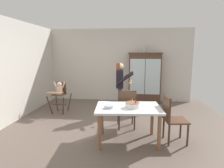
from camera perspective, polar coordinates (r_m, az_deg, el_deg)
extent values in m
plane|color=#66564C|center=(4.87, -0.18, -12.49)|extent=(6.24, 6.24, 0.00)
cube|color=beige|center=(7.15, 2.19, 5.71)|extent=(5.32, 0.06, 2.70)
cube|color=beige|center=(5.49, -28.64, 3.40)|extent=(0.06, 5.32, 2.70)
cube|color=#4C3323|center=(6.93, 9.84, 1.66)|extent=(1.13, 0.42, 1.79)
cube|color=#4C3323|center=(6.87, 10.06, 9.22)|extent=(1.19, 0.48, 0.04)
cube|color=silver|center=(6.69, 7.68, 2.21)|extent=(0.52, 0.01, 1.25)
cube|color=silver|center=(6.73, 12.25, 2.11)|extent=(0.52, 0.01, 1.25)
cube|color=#4C3323|center=(6.92, 9.86, 2.39)|extent=(1.05, 0.36, 0.02)
cylinder|color=#B2B7B2|center=(6.87, 9.66, 10.32)|extent=(0.13, 0.13, 0.22)
cylinder|color=#B2B7B2|center=(6.87, 9.70, 11.44)|extent=(0.07, 0.07, 0.05)
cylinder|color=#4C3323|center=(5.91, -18.44, -6.14)|extent=(0.14, 0.13, 0.56)
cylinder|color=#4C3323|center=(5.71, -14.57, -6.50)|extent=(0.13, 0.15, 0.56)
cylinder|color=#4C3323|center=(6.28, -16.46, -5.12)|extent=(0.13, 0.15, 0.56)
cylinder|color=#4C3323|center=(6.09, -12.77, -5.41)|extent=(0.14, 0.13, 0.56)
cube|color=#4C3323|center=(6.00, -15.55, -6.03)|extent=(0.42, 0.08, 0.02)
cube|color=#4C3323|center=(5.92, -15.69, -3.04)|extent=(0.37, 0.37, 0.02)
cube|color=#4C3323|center=(6.02, -15.10, -1.04)|extent=(0.31, 0.06, 0.34)
cube|color=brown|center=(5.67, -16.97, -2.55)|extent=(0.46, 0.28, 0.02)
cylinder|color=beige|center=(5.92, -15.65, -1.85)|extent=(0.17, 0.17, 0.22)
sphere|color=beige|center=(5.89, -15.73, -0.15)|extent=(0.15, 0.15, 0.15)
cylinder|color=beige|center=(5.95, -16.93, -0.18)|extent=(0.10, 0.05, 0.17)
cylinder|color=beige|center=(5.83, -14.50, -0.27)|extent=(0.10, 0.05, 0.17)
cylinder|color=#33425B|center=(5.49, 2.37, -5.43)|extent=(0.11, 0.11, 0.82)
cylinder|color=#33425B|center=(5.65, 2.51, -4.99)|extent=(0.11, 0.11, 0.82)
cube|color=black|center=(5.44, 2.49, 1.64)|extent=(0.20, 0.36, 0.52)
cube|color=white|center=(5.43, 3.59, 1.62)|extent=(0.01, 0.06, 0.49)
sphere|color=beige|center=(5.40, 2.52, 5.32)|extent=(0.19, 0.19, 0.19)
cube|color=brown|center=(5.41, 1.93, 4.06)|extent=(0.10, 0.20, 0.44)
cylinder|color=black|center=(5.23, 3.86, 1.50)|extent=(0.49, 0.07, 0.37)
sphere|color=beige|center=(5.24, 5.59, 0.27)|extent=(0.08, 0.08, 0.08)
cylinder|color=black|center=(5.62, 4.07, 2.07)|extent=(0.49, 0.07, 0.37)
sphere|color=beige|center=(5.63, 5.68, 0.93)|extent=(0.08, 0.08, 0.08)
cube|color=silver|center=(3.85, 4.96, -7.21)|extent=(1.37, 0.99, 0.04)
cylinder|color=brown|center=(3.65, -3.86, -14.33)|extent=(0.07, 0.07, 0.70)
cylinder|color=brown|center=(3.73, 14.13, -14.10)|extent=(0.07, 0.07, 0.70)
cylinder|color=brown|center=(4.30, -3.03, -10.56)|extent=(0.07, 0.07, 0.70)
cylinder|color=brown|center=(4.36, 12.07, -10.46)|extent=(0.07, 0.07, 0.70)
cylinder|color=white|center=(3.79, 6.21, -6.39)|extent=(0.28, 0.28, 0.10)
cylinder|color=#935B3D|center=(3.78, 6.22, -5.60)|extent=(0.27, 0.27, 0.01)
cylinder|color=#F2E5CC|center=(3.77, 6.23, -5.10)|extent=(0.01, 0.01, 0.06)
cone|color=yellow|center=(3.76, 6.24, -4.48)|extent=(0.02, 0.02, 0.02)
sphere|color=red|center=(3.74, 7.20, -5.43)|extent=(0.04, 0.04, 0.04)
cylinder|color=#B2BCC6|center=(3.74, -0.97, -6.93)|extent=(0.18, 0.18, 0.05)
cylinder|color=#4C3323|center=(4.92, 6.22, -9.53)|extent=(0.04, 0.04, 0.45)
cylinder|color=#4C3323|center=(4.88, 1.85, -9.62)|extent=(0.04, 0.04, 0.45)
cylinder|color=#4C3323|center=(4.57, 6.87, -11.03)|extent=(0.04, 0.04, 0.45)
cylinder|color=#4C3323|center=(4.53, 2.15, -11.15)|extent=(0.04, 0.04, 0.45)
cube|color=brown|center=(4.65, 4.31, -7.53)|extent=(0.50, 0.50, 0.03)
cube|color=#4C3323|center=(4.39, 4.62, -5.11)|extent=(0.42, 0.10, 0.48)
cylinder|color=#4C3323|center=(4.41, 7.09, -5.06)|extent=(0.03, 0.03, 0.48)
cylinder|color=#4C3323|center=(4.37, 2.14, -5.14)|extent=(0.03, 0.03, 0.48)
cylinder|color=#4C3323|center=(4.10, 21.99, -14.19)|extent=(0.04, 0.04, 0.45)
cylinder|color=#4C3323|center=(4.41, 20.11, -12.35)|extent=(0.04, 0.04, 0.45)
cylinder|color=#4C3323|center=(3.97, 16.91, -14.66)|extent=(0.04, 0.04, 0.45)
cylinder|color=#4C3323|center=(4.30, 15.38, -12.70)|extent=(0.04, 0.04, 0.45)
cube|color=brown|center=(4.11, 18.78, -10.36)|extent=(0.49, 0.49, 0.03)
cube|color=#4C3323|center=(3.96, 16.23, -7.06)|extent=(0.09, 0.42, 0.48)
cylinder|color=#4C3323|center=(3.79, 17.07, -7.86)|extent=(0.03, 0.03, 0.48)
cylinder|color=#4C3323|center=(4.14, 15.46, -6.32)|extent=(0.03, 0.03, 0.48)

